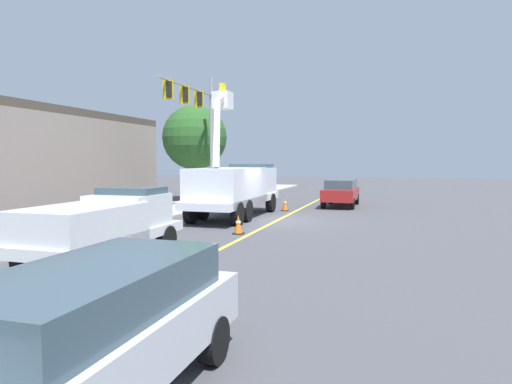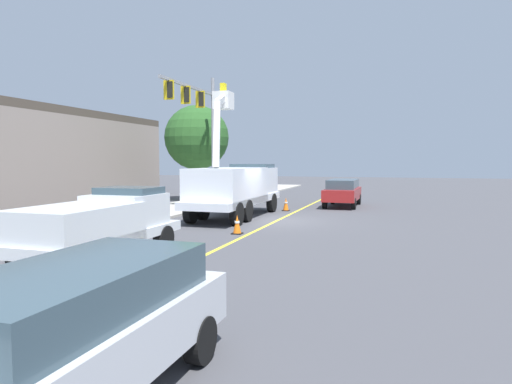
{
  "view_description": "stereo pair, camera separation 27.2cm",
  "coord_description": "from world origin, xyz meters",
  "px_view_note": "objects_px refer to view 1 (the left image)",
  "views": [
    {
      "loc": [
        -20.92,
        -5.25,
        2.88
      ],
      "look_at": [
        -0.41,
        0.88,
        1.4
      ],
      "focal_mm": 31.94,
      "sensor_mm": 36.0,
      "label": 1
    },
    {
      "loc": [
        -20.84,
        -5.51,
        2.88
      ],
      "look_at": [
        -0.41,
        0.88,
        1.4
      ],
      "focal_mm": 31.94,
      "sensor_mm": 36.0,
      "label": 2
    }
  ],
  "objects_px": {
    "passing_minivan": "(341,191)",
    "traffic_cone_mid_front": "(238,225)",
    "traffic_cone_leading": "(95,282)",
    "traffic_cone_mid_rear": "(285,204)",
    "service_pickup_truck": "(104,224)",
    "traffic_signal_mast": "(198,115)",
    "trailing_sedan": "(90,330)",
    "utility_bucket_truck": "(235,185)"
  },
  "relations": [
    {
      "from": "utility_bucket_truck",
      "to": "trailing_sedan",
      "type": "bearing_deg",
      "value": -165.98
    },
    {
      "from": "trailing_sedan",
      "to": "traffic_signal_mast",
      "type": "xyz_separation_m",
      "value": [
        21.1,
        7.99,
        4.65
      ]
    },
    {
      "from": "service_pickup_truck",
      "to": "trailing_sedan",
      "type": "xyz_separation_m",
      "value": [
        -6.61,
        -4.47,
        -0.15
      ]
    },
    {
      "from": "utility_bucket_truck",
      "to": "traffic_cone_leading",
      "type": "distance_m",
      "value": 14.08
    },
    {
      "from": "traffic_cone_leading",
      "to": "traffic_cone_mid_rear",
      "type": "height_order",
      "value": "traffic_cone_mid_rear"
    },
    {
      "from": "trailing_sedan",
      "to": "traffic_cone_mid_front",
      "type": "xyz_separation_m",
      "value": [
        12.5,
        2.5,
        -0.6
      ]
    },
    {
      "from": "service_pickup_truck",
      "to": "traffic_signal_mast",
      "type": "relative_size",
      "value": 0.69
    },
    {
      "from": "passing_minivan",
      "to": "trailing_sedan",
      "type": "height_order",
      "value": "same"
    },
    {
      "from": "utility_bucket_truck",
      "to": "traffic_cone_mid_rear",
      "type": "bearing_deg",
      "value": -27.42
    },
    {
      "from": "utility_bucket_truck",
      "to": "service_pickup_truck",
      "type": "height_order",
      "value": "utility_bucket_truck"
    },
    {
      "from": "service_pickup_truck",
      "to": "passing_minivan",
      "type": "height_order",
      "value": "service_pickup_truck"
    },
    {
      "from": "traffic_signal_mast",
      "to": "utility_bucket_truck",
      "type": "bearing_deg",
      "value": -133.94
    },
    {
      "from": "trailing_sedan",
      "to": "traffic_cone_mid_front",
      "type": "relative_size",
      "value": 6.37
    },
    {
      "from": "service_pickup_truck",
      "to": "traffic_signal_mast",
      "type": "xyz_separation_m",
      "value": [
        14.49,
        3.52,
        4.5
      ]
    },
    {
      "from": "traffic_cone_leading",
      "to": "traffic_signal_mast",
      "type": "relative_size",
      "value": 0.09
    },
    {
      "from": "passing_minivan",
      "to": "traffic_cone_mid_front",
      "type": "xyz_separation_m",
      "value": [
        -12.14,
        2.7,
        -0.6
      ]
    },
    {
      "from": "passing_minivan",
      "to": "traffic_signal_mast",
      "type": "xyz_separation_m",
      "value": [
        -3.54,
        8.19,
        4.65
      ]
    },
    {
      "from": "passing_minivan",
      "to": "traffic_signal_mast",
      "type": "distance_m",
      "value": 10.06
    },
    {
      "from": "trailing_sedan",
      "to": "traffic_cone_mid_rear",
      "type": "height_order",
      "value": "trailing_sedan"
    },
    {
      "from": "passing_minivan",
      "to": "traffic_cone_leading",
      "type": "height_order",
      "value": "passing_minivan"
    },
    {
      "from": "traffic_cone_mid_rear",
      "to": "traffic_signal_mast",
      "type": "xyz_separation_m",
      "value": [
        0.0,
        5.38,
        5.24
      ]
    },
    {
      "from": "trailing_sedan",
      "to": "passing_minivan",
      "type": "bearing_deg",
      "value": -0.46
    },
    {
      "from": "passing_minivan",
      "to": "traffic_cone_mid_rear",
      "type": "relative_size",
      "value": 6.24
    },
    {
      "from": "traffic_cone_mid_front",
      "to": "passing_minivan",
      "type": "bearing_deg",
      "value": -12.53
    },
    {
      "from": "service_pickup_truck",
      "to": "traffic_cone_mid_rear",
      "type": "relative_size",
      "value": 7.28
    },
    {
      "from": "service_pickup_truck",
      "to": "trailing_sedan",
      "type": "relative_size",
      "value": 1.17
    },
    {
      "from": "traffic_cone_leading",
      "to": "traffic_cone_mid_front",
      "type": "distance_m",
      "value": 8.78
    },
    {
      "from": "trailing_sedan",
      "to": "traffic_cone_mid_front",
      "type": "bearing_deg",
      "value": 11.3
    },
    {
      "from": "passing_minivan",
      "to": "traffic_cone_mid_rear",
      "type": "xyz_separation_m",
      "value": [
        -3.54,
        2.81,
        -0.59
      ]
    },
    {
      "from": "traffic_cone_mid_rear",
      "to": "traffic_cone_mid_front",
      "type": "bearing_deg",
      "value": -179.23
    },
    {
      "from": "utility_bucket_truck",
      "to": "service_pickup_truck",
      "type": "distance_m",
      "value": 11.04
    },
    {
      "from": "traffic_cone_mid_front",
      "to": "service_pickup_truck",
      "type": "bearing_deg",
      "value": 161.45
    },
    {
      "from": "traffic_cone_mid_front",
      "to": "traffic_cone_mid_rear",
      "type": "distance_m",
      "value": 8.6
    },
    {
      "from": "service_pickup_truck",
      "to": "traffic_cone_leading",
      "type": "xyz_separation_m",
      "value": [
        -2.89,
        -1.8,
        -0.77
      ]
    },
    {
      "from": "traffic_signal_mast",
      "to": "trailing_sedan",
      "type": "bearing_deg",
      "value": -159.25
    },
    {
      "from": "traffic_cone_mid_rear",
      "to": "traffic_signal_mast",
      "type": "relative_size",
      "value": 0.09
    },
    {
      "from": "utility_bucket_truck",
      "to": "passing_minivan",
      "type": "bearing_deg",
      "value": -33.35
    },
    {
      "from": "traffic_cone_leading",
      "to": "traffic_cone_mid_rear",
      "type": "relative_size",
      "value": 0.91
    },
    {
      "from": "traffic_cone_mid_rear",
      "to": "traffic_cone_leading",
      "type": "bearing_deg",
      "value": 179.79
    },
    {
      "from": "passing_minivan",
      "to": "traffic_cone_leading",
      "type": "xyz_separation_m",
      "value": [
        -20.92,
        2.87,
        -0.63
      ]
    },
    {
      "from": "service_pickup_truck",
      "to": "traffic_signal_mast",
      "type": "height_order",
      "value": "traffic_signal_mast"
    },
    {
      "from": "utility_bucket_truck",
      "to": "traffic_cone_mid_rear",
      "type": "relative_size",
      "value": 10.65
    }
  ]
}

